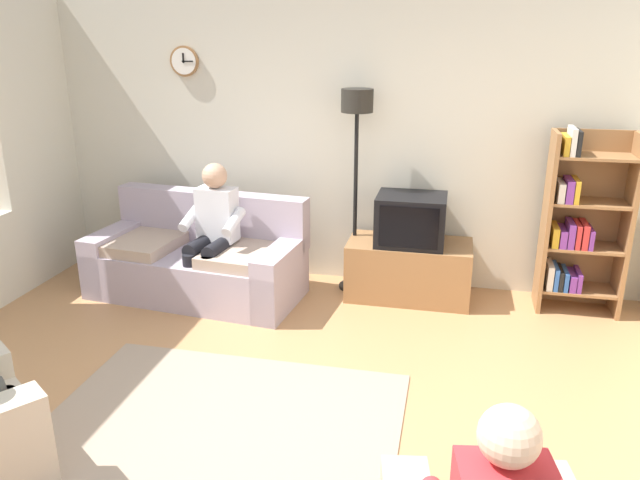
% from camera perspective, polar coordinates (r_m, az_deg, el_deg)
% --- Properties ---
extents(ground_plane, '(12.00, 12.00, 0.00)m').
position_cam_1_polar(ground_plane, '(3.93, -5.27, -17.45)').
color(ground_plane, '#B27F51').
extents(back_wall_assembly, '(6.20, 0.17, 2.70)m').
position_cam_1_polar(back_wall_assembly, '(5.84, 2.26, 9.22)').
color(back_wall_assembly, beige).
rests_on(back_wall_assembly, ground_plane).
extents(couch, '(1.98, 1.08, 0.90)m').
position_cam_1_polar(couch, '(5.76, -11.20, -1.96)').
color(couch, '#A899A8').
rests_on(couch, ground_plane).
extents(tv_stand, '(1.10, 0.56, 0.53)m').
position_cam_1_polar(tv_stand, '(5.66, 8.19, -2.74)').
color(tv_stand, olive).
rests_on(tv_stand, ground_plane).
extents(tv, '(0.60, 0.49, 0.44)m').
position_cam_1_polar(tv, '(5.48, 8.40, 1.87)').
color(tv, black).
rests_on(tv, tv_stand).
extents(bookshelf, '(0.68, 0.36, 1.59)m').
position_cam_1_polar(bookshelf, '(5.65, 22.83, 1.38)').
color(bookshelf, olive).
rests_on(bookshelf, ground_plane).
extents(floor_lamp, '(0.28, 0.28, 1.85)m').
position_cam_1_polar(floor_lamp, '(5.49, 3.40, 9.65)').
color(floor_lamp, black).
rests_on(floor_lamp, ground_plane).
extents(area_rug, '(2.20, 1.70, 0.01)m').
position_cam_1_polar(area_rug, '(4.01, -9.35, -16.76)').
color(area_rug, gray).
rests_on(area_rug, ground_plane).
extents(person_on_couch, '(0.54, 0.57, 1.24)m').
position_cam_1_polar(person_on_couch, '(5.47, -9.95, 1.25)').
color(person_on_couch, silver).
rests_on(person_on_couch, ground_plane).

